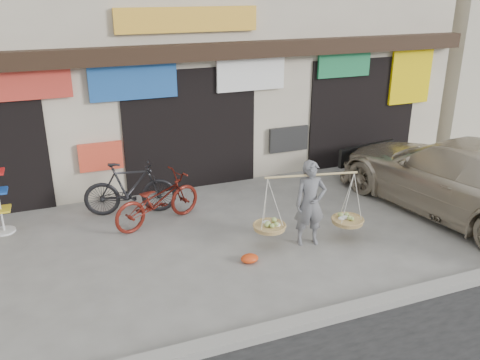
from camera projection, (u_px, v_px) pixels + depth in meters
name	position (u px, v px, depth m)	size (l,w,h in m)	color
ground	(251.00, 257.00, 8.71)	(70.00, 70.00, 0.00)	gray
kerb	(308.00, 321.00, 6.95)	(70.00, 0.25, 0.12)	gray
shophouse_block	(156.00, 23.00, 13.03)	(14.00, 6.32, 7.00)	beige
street_vendor	(310.00, 207.00, 8.93)	(1.98, 0.85, 1.56)	slate
bike_1	(130.00, 188.00, 10.17)	(0.52, 1.84, 1.10)	black
bike_2	(157.00, 200.00, 9.77)	(0.65, 1.87, 0.98)	#621910
suv	(457.00, 176.00, 10.17)	(3.01, 5.62, 1.55)	#BDAF98
red_bag	(250.00, 258.00, 8.52)	(0.31, 0.25, 0.14)	#DD4114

